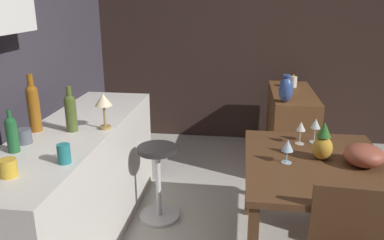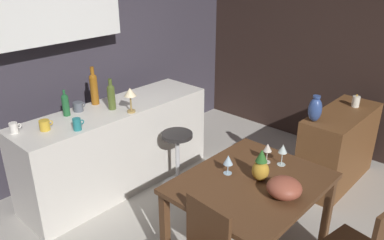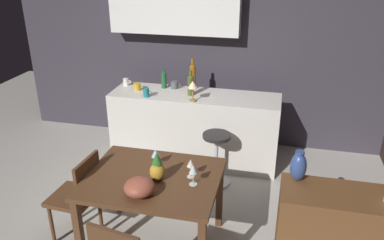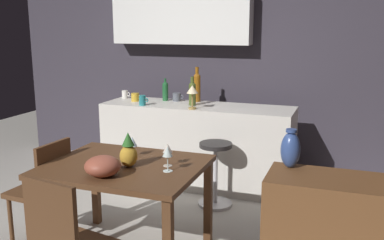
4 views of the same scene
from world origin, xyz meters
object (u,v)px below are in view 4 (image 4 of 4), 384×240
(counter_lamp, at_px, (192,91))
(wine_bottle_amber, at_px, (197,86))
(dining_table, at_px, (125,176))
(wine_bottle_olive, at_px, (192,92))
(wine_glass_center, at_px, (168,149))
(chair_near_window, at_px, (44,188))
(wine_glass_left, at_px, (132,142))
(cup_teal, at_px, (143,100))
(cup_white, at_px, (125,94))
(fruit_bowl, at_px, (103,166))
(wine_bottle_green, at_px, (165,90))
(wine_glass_right, at_px, (168,152))
(cup_slate, at_px, (177,97))
(bar_stool, at_px, (215,172))
(vase_ceramic_blue, at_px, (290,149))
(pineapple_centerpiece, at_px, (128,152))
(cup_mustard, at_px, (135,97))

(counter_lamp, bearing_deg, wine_bottle_amber, 103.34)
(dining_table, relative_size, wine_bottle_olive, 3.67)
(wine_bottle_amber, bearing_deg, wine_glass_center, -77.38)
(chair_near_window, xyz_separation_m, wine_glass_left, (0.67, 0.26, 0.38))
(wine_glass_center, distance_m, counter_lamp, 1.42)
(wine_glass_left, distance_m, counter_lamp, 1.26)
(chair_near_window, xyz_separation_m, counter_lamp, (0.72, 1.50, 0.61))
(cup_teal, xyz_separation_m, cup_white, (-0.40, 0.35, -0.01))
(fruit_bowl, xyz_separation_m, cup_white, (-0.95, 2.10, 0.14))
(wine_glass_left, distance_m, wine_bottle_green, 1.69)
(fruit_bowl, bearing_deg, chair_near_window, 161.80)
(wine_glass_right, bearing_deg, fruit_bowl, -147.67)
(dining_table, relative_size, cup_white, 10.86)
(chair_near_window, height_order, wine_glass_right, wine_glass_right)
(wine_bottle_olive, distance_m, cup_slate, 0.34)
(bar_stool, bearing_deg, cup_teal, 161.59)
(bar_stool, xyz_separation_m, vase_ceramic_blue, (0.84, -1.06, 0.60))
(cup_slate, bearing_deg, vase_ceramic_blue, -49.09)
(wine_glass_left, relative_size, fruit_bowl, 0.64)
(cup_white, xyz_separation_m, counter_lamp, (0.99, -0.37, 0.14))
(wine_glass_right, height_order, counter_lamp, counter_lamp)
(chair_near_window, xyz_separation_m, wine_glass_center, (1.02, 0.13, 0.39))
(bar_stool, relative_size, wine_bottle_green, 2.48)
(dining_table, xyz_separation_m, wine_bottle_green, (-0.45, 1.83, 0.37))
(cup_slate, relative_size, counter_lamp, 0.52)
(wine_glass_right, relative_size, cup_slate, 1.41)
(wine_glass_right, distance_m, pineapple_centerpiece, 0.31)
(wine_glass_left, bearing_deg, pineapple_centerpiece, -68.78)
(fruit_bowl, relative_size, wine_bottle_green, 0.97)
(wine_bottle_green, relative_size, counter_lamp, 1.03)
(dining_table, height_order, wine_bottle_olive, wine_bottle_olive)
(chair_near_window, bearing_deg, wine_glass_center, 7.11)
(wine_bottle_green, bearing_deg, counter_lamp, -39.65)
(wine_bottle_green, xyz_separation_m, wine_bottle_amber, (0.36, 0.06, 0.06))
(wine_glass_left, xyz_separation_m, fruit_bowl, (0.02, -0.48, -0.05))
(cup_slate, height_order, cup_white, same)
(bar_stool, bearing_deg, wine_glass_left, -112.71)
(chair_near_window, relative_size, wine_bottle_olive, 2.76)
(wine_glass_left, bearing_deg, bar_stool, 67.29)
(chair_near_window, height_order, wine_bottle_olive, wine_bottle_olive)
(wine_bottle_olive, height_order, cup_mustard, wine_bottle_olive)
(cup_slate, bearing_deg, pineapple_centerpiece, -78.88)
(bar_stool, bearing_deg, wine_bottle_olive, 130.42)
(cup_mustard, height_order, counter_lamp, counter_lamp)
(counter_lamp, bearing_deg, vase_ceramic_blue, -48.66)
(bar_stool, bearing_deg, cup_white, 153.60)
(chair_near_window, height_order, wine_glass_left, wine_glass_left)
(pineapple_centerpiece, height_order, wine_bottle_olive, wine_bottle_olive)
(cup_mustard, height_order, cup_teal, cup_teal)
(cup_white, bearing_deg, wine_bottle_green, 1.80)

